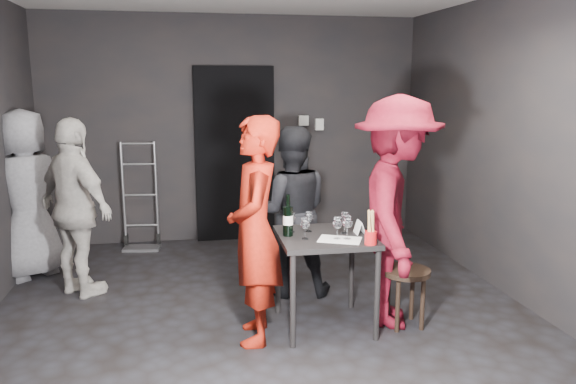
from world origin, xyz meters
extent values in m
cube|color=black|center=(0.00, 0.00, 0.00)|extent=(4.50, 5.00, 0.02)
cube|color=black|center=(0.00, 2.50, 1.35)|extent=(4.50, 0.04, 2.70)
cube|color=black|center=(0.00, -2.50, 1.35)|extent=(4.50, 0.04, 2.70)
cube|color=black|center=(2.25, 0.00, 1.35)|extent=(0.04, 5.00, 2.70)
cube|color=black|center=(0.00, 2.44, 1.05)|extent=(0.95, 0.10, 2.10)
cube|color=#B7B7B2|center=(0.85, 2.45, 1.45)|extent=(0.12, 0.06, 0.12)
cube|color=#B7B7B2|center=(1.05, 2.45, 1.40)|extent=(0.10, 0.06, 0.14)
cylinder|color=#B2B2B7|center=(-1.31, 2.30, 0.62)|extent=(0.03, 0.03, 1.24)
cylinder|color=#B2B2B7|center=(-0.94, 2.30, 0.62)|extent=(0.03, 0.03, 1.24)
cube|color=#B2B2B7|center=(-1.13, 2.17, 0.01)|extent=(0.41, 0.23, 0.03)
cylinder|color=black|center=(-1.31, 2.33, 0.08)|extent=(0.04, 0.16, 0.16)
cylinder|color=black|center=(-0.94, 2.33, 0.08)|extent=(0.04, 0.16, 0.16)
cube|color=black|center=(0.44, -0.24, 0.73)|extent=(0.72, 0.72, 0.04)
cylinder|color=black|center=(0.12, -0.56, 0.35)|extent=(0.04, 0.04, 0.71)
cylinder|color=black|center=(0.76, -0.56, 0.35)|extent=(0.04, 0.04, 0.71)
cylinder|color=black|center=(0.12, 0.08, 0.35)|extent=(0.04, 0.04, 0.71)
cylinder|color=black|center=(0.76, 0.08, 0.35)|extent=(0.04, 0.04, 0.71)
cylinder|color=#302316|center=(1.07, -0.36, 0.45)|extent=(0.38, 0.38, 0.04)
cylinder|color=#302316|center=(1.17, -0.25, 0.21)|extent=(0.04, 0.04, 0.41)
cylinder|color=#302316|center=(0.97, -0.25, 0.21)|extent=(0.04, 0.04, 0.41)
cylinder|color=#302316|center=(0.97, -0.46, 0.21)|extent=(0.04, 0.04, 0.41)
cylinder|color=#302316|center=(1.17, -0.46, 0.21)|extent=(0.04, 0.04, 0.41)
imported|color=#A41A0B|center=(-0.12, -0.36, 0.94)|extent=(0.52, 0.73, 1.89)
imported|color=black|center=(0.31, 0.52, 0.79)|extent=(0.81, 0.51, 1.57)
imported|color=maroon|center=(1.01, -0.26, 1.11)|extent=(1.09, 1.57, 2.21)
imported|color=beige|center=(-1.57, 0.83, 0.87)|extent=(1.05, 1.08, 1.74)
imported|color=gray|center=(-2.14, 1.43, 0.93)|extent=(1.01, 0.97, 1.85)
cube|color=white|center=(0.51, -0.40, 0.75)|extent=(0.37, 0.32, 0.00)
cylinder|color=black|center=(0.15, -0.21, 0.86)|extent=(0.08, 0.08, 0.23)
cylinder|color=black|center=(0.15, -0.21, 1.03)|extent=(0.03, 0.03, 0.09)
cylinder|color=white|center=(0.15, -0.21, 0.87)|extent=(0.08, 0.08, 0.07)
cylinder|color=#B41315|center=(0.70, -0.55, 0.80)|extent=(0.09, 0.09, 0.10)
camera|label=1|loc=(-0.62, -4.31, 1.91)|focal=35.00mm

